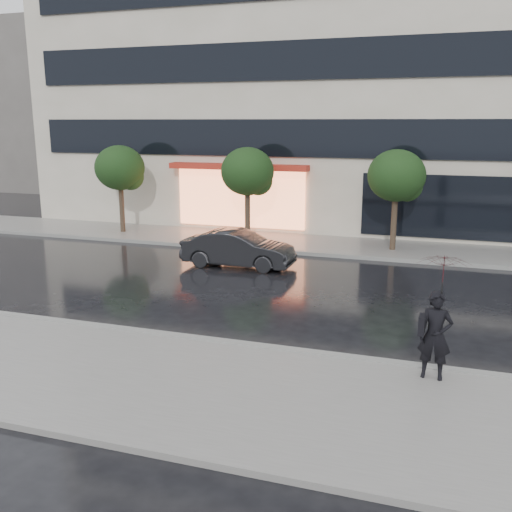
% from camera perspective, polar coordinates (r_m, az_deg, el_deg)
% --- Properties ---
extents(ground, '(120.00, 120.00, 0.00)m').
position_cam_1_polar(ground, '(14.14, -2.46, -7.43)').
color(ground, black).
rests_on(ground, ground).
extents(sidewalk_near, '(60.00, 4.50, 0.12)m').
position_cam_1_polar(sidewalk_near, '(11.38, -8.34, -12.60)').
color(sidewalk_near, slate).
rests_on(sidewalk_near, ground).
extents(sidewalk_far, '(60.00, 3.50, 0.12)m').
position_cam_1_polar(sidewalk_far, '(23.63, 6.26, 1.15)').
color(sidewalk_far, slate).
rests_on(sidewalk_far, ground).
extents(curb_near, '(60.00, 0.25, 0.14)m').
position_cam_1_polar(curb_near, '(13.25, -4.00, -8.59)').
color(curb_near, gray).
rests_on(curb_near, ground).
extents(curb_far, '(60.00, 0.25, 0.14)m').
position_cam_1_polar(curb_far, '(21.96, 5.31, 0.26)').
color(curb_far, gray).
rests_on(curb_far, ground).
extents(office_building, '(30.00, 12.76, 18.00)m').
position_cam_1_polar(office_building, '(30.96, 9.87, 20.54)').
color(office_building, beige).
rests_on(office_building, ground).
extents(bg_building_left, '(14.00, 10.00, 12.00)m').
position_cam_1_polar(bg_building_left, '(50.41, -23.01, 13.42)').
color(bg_building_left, '#59544F').
rests_on(bg_building_left, ground).
extents(tree_far_west, '(2.20, 2.20, 3.99)m').
position_cam_1_polar(tree_far_west, '(26.30, -13.32, 8.41)').
color(tree_far_west, '#33261C').
rests_on(tree_far_west, ground).
extents(tree_mid_west, '(2.20, 2.20, 3.99)m').
position_cam_1_polar(tree_mid_west, '(23.76, -0.70, 8.28)').
color(tree_mid_west, '#33261C').
rests_on(tree_mid_west, ground).
extents(tree_mid_east, '(2.20, 2.20, 3.99)m').
position_cam_1_polar(tree_mid_east, '(22.56, 14.02, 7.62)').
color(tree_mid_east, '#33261C').
rests_on(tree_mid_east, ground).
extents(parked_car, '(3.96, 1.40, 1.30)m').
position_cam_1_polar(parked_car, '(20.02, -1.80, 0.74)').
color(parked_car, black).
rests_on(parked_car, ground).
extents(pedestrian_with_umbrella, '(1.04, 1.05, 2.47)m').
position_cam_1_polar(pedestrian_with_umbrella, '(11.36, 17.92, -4.09)').
color(pedestrian_with_umbrella, black).
rests_on(pedestrian_with_umbrella, sidewalk_near).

